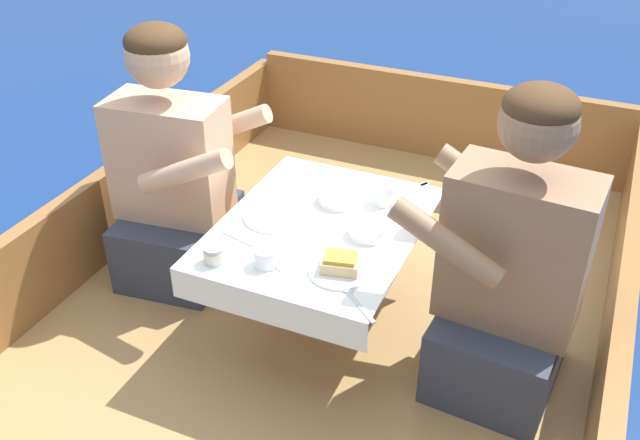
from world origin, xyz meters
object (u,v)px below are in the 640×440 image
at_px(person_starboard, 509,275).
at_px(tin_can, 214,254).
at_px(coffee_cup_port, 266,257).
at_px(coffee_cup_starboard, 383,194).
at_px(person_port, 174,180).
at_px(sandwich, 341,263).

xyz_separation_m(person_starboard, tin_can, (-0.82, -0.29, 0.03)).
xyz_separation_m(coffee_cup_port, coffee_cup_starboard, (0.20, 0.47, 0.01)).
height_order(person_port, person_starboard, person_starboard).
xyz_separation_m(person_starboard, coffee_cup_starboard, (-0.47, 0.23, 0.04)).
bearing_deg(sandwich, person_port, 159.55).
relative_size(person_starboard, coffee_cup_port, 9.61).
bearing_deg(coffee_cup_port, tin_can, -161.78).
height_order(person_starboard, coffee_cup_starboard, person_starboard).
bearing_deg(coffee_cup_starboard, person_starboard, -26.13).
height_order(coffee_cup_starboard, tin_can, coffee_cup_starboard).
bearing_deg(person_starboard, person_port, -0.07).
bearing_deg(person_port, coffee_cup_starboard, 3.35).
distance_m(person_port, tin_can, 0.56).
xyz_separation_m(person_port, person_starboard, (1.22, -0.10, 0.01)).
bearing_deg(coffee_cup_port, person_starboard, 19.96).
xyz_separation_m(person_port, sandwich, (0.77, -0.29, 0.04)).
relative_size(person_port, tin_can, 14.39).
bearing_deg(sandwich, coffee_cup_port, -165.25).
height_order(person_port, coffee_cup_port, person_port).
bearing_deg(person_port, sandwich, -27.09).
distance_m(sandwich, coffee_cup_starboard, 0.42).
relative_size(sandwich, coffee_cup_starboard, 1.23).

